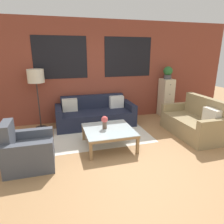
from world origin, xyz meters
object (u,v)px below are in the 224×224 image
at_px(settee_vintage, 194,123).
at_px(flower_vase, 105,121).
at_px(drawer_cabinet, 166,98).
at_px(couch_dark, 95,115).
at_px(coffee_table, 109,131).
at_px(floor_lamp, 36,78).
at_px(potted_plant, 168,72).
at_px(armchair_corner, 28,151).

relative_size(settee_vintage, flower_vase, 5.64).
xyz_separation_m(settee_vintage, drawer_cabinet, (0.14, 1.57, 0.27)).
height_order(settee_vintage, flower_vase, settee_vintage).
height_order(couch_dark, settee_vintage, settee_vintage).
height_order(coffee_table, floor_lamp, floor_lamp).
relative_size(drawer_cabinet, flower_vase, 4.21).
distance_m(settee_vintage, flower_vase, 2.23).
relative_size(coffee_table, floor_lamp, 0.65).
bearing_deg(drawer_cabinet, floor_lamp, -179.18).
bearing_deg(coffee_table, potted_plant, 35.01).
bearing_deg(armchair_corner, potted_plant, 26.74).
bearing_deg(drawer_cabinet, armchair_corner, -153.26).
height_order(armchair_corner, drawer_cabinet, drawer_cabinet).
bearing_deg(floor_lamp, potted_plant, 0.82).
height_order(couch_dark, floor_lamp, floor_lamp).
bearing_deg(potted_plant, armchair_corner, -153.26).
bearing_deg(armchair_corner, coffee_table, 12.16).
bearing_deg(flower_vase, drawer_cabinet, 33.45).
relative_size(armchair_corner, flower_vase, 3.05).
bearing_deg(settee_vintage, flower_vase, 179.76).
relative_size(coffee_table, flower_vase, 3.66).
distance_m(floor_lamp, drawer_cabinet, 3.81).
height_order(drawer_cabinet, flower_vase, drawer_cabinet).
distance_m(coffee_table, flower_vase, 0.23).
bearing_deg(drawer_cabinet, potted_plant, 90.00).
bearing_deg(armchair_corner, drawer_cabinet, 26.74).
xyz_separation_m(drawer_cabinet, potted_plant, (0.00, 0.00, 0.78)).
bearing_deg(couch_dark, floor_lamp, 174.12).
xyz_separation_m(settee_vintage, coffee_table, (-2.14, -0.03, 0.03)).
relative_size(couch_dark, coffee_table, 2.08).
distance_m(settee_vintage, drawer_cabinet, 1.60).
xyz_separation_m(couch_dark, potted_plant, (2.29, 0.20, 1.08)).
xyz_separation_m(coffee_table, floor_lamp, (-1.45, 1.55, 0.98)).
height_order(couch_dark, drawer_cabinet, drawer_cabinet).
bearing_deg(flower_vase, couch_dark, 87.11).
bearing_deg(potted_plant, flower_vase, -146.55).
distance_m(couch_dark, coffee_table, 1.40).
bearing_deg(floor_lamp, coffee_table, -46.89).
bearing_deg(couch_dark, potted_plant, 5.05).
xyz_separation_m(floor_lamp, flower_vase, (1.38, -1.50, -0.77)).
distance_m(settee_vintage, floor_lamp, 4.03).
distance_m(couch_dark, floor_lamp, 1.79).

